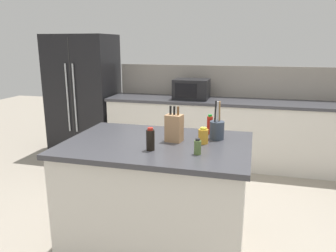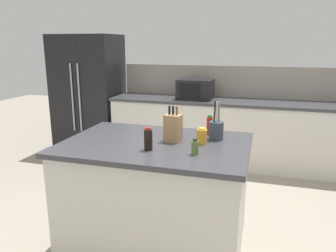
# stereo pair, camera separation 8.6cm
# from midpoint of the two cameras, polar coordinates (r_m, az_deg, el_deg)

# --- Properties ---
(ground_plane) EXTENTS (14.00, 14.00, 0.00)m
(ground_plane) POSITION_cam_midpoint_polar(r_m,az_deg,el_deg) (3.05, -1.12, -19.95)
(ground_plane) COLOR gray
(back_counter_run) EXTENTS (3.31, 0.66, 0.94)m
(back_counter_run) POSITION_cam_midpoint_polar(r_m,az_deg,el_deg) (4.80, 10.28, -1.09)
(back_counter_run) COLOR beige
(back_counter_run) RESTS_ON ground_plane
(wall_backsplash) EXTENTS (3.27, 0.03, 0.46)m
(wall_backsplash) POSITION_cam_midpoint_polar(r_m,az_deg,el_deg) (4.98, 11.05, 7.62)
(wall_backsplash) COLOR gray
(wall_backsplash) RESTS_ON back_counter_run
(kitchen_island) EXTENTS (1.49, 1.04, 0.94)m
(kitchen_island) POSITION_cam_midpoint_polar(r_m,az_deg,el_deg) (2.82, -1.17, -11.97)
(kitchen_island) COLOR beige
(kitchen_island) RESTS_ON ground_plane
(refrigerator) EXTENTS (1.00, 0.75, 1.85)m
(refrigerator) POSITION_cam_midpoint_polar(r_m,az_deg,el_deg) (5.42, -13.19, 5.43)
(refrigerator) COLOR black
(refrigerator) RESTS_ON ground_plane
(microwave) EXTENTS (0.49, 0.39, 0.28)m
(microwave) POSITION_cam_midpoint_polar(r_m,az_deg,el_deg) (4.74, 5.31, 6.42)
(microwave) COLOR black
(microwave) RESTS_ON back_counter_run
(knife_block) EXTENTS (0.14, 0.12, 0.29)m
(knife_block) POSITION_cam_midpoint_polar(r_m,az_deg,el_deg) (2.64, 1.82, -0.31)
(knife_block) COLOR #A87C54
(knife_block) RESTS_ON kitchen_island
(utensil_crock) EXTENTS (0.12, 0.12, 0.32)m
(utensil_crock) POSITION_cam_midpoint_polar(r_m,az_deg,el_deg) (2.73, 9.29, -0.66)
(utensil_crock) COLOR #333D4C
(utensil_crock) RESTS_ON kitchen_island
(soy_sauce_bottle) EXTENTS (0.06, 0.06, 0.17)m
(soy_sauce_bottle) POSITION_cam_midpoint_polar(r_m,az_deg,el_deg) (2.43, -2.45, -2.36)
(soy_sauce_bottle) COLOR black
(soy_sauce_bottle) RESTS_ON kitchen_island
(hot_sauce_bottle) EXTENTS (0.05, 0.05, 0.17)m
(hot_sauce_bottle) POSITION_cam_midpoint_polar(r_m,az_deg,el_deg) (2.89, 8.11, 0.16)
(hot_sauce_bottle) COLOR red
(hot_sauce_bottle) RESTS_ON kitchen_island
(honey_jar) EXTENTS (0.08, 0.08, 0.13)m
(honey_jar) POSITION_cam_midpoint_polar(r_m,az_deg,el_deg) (2.60, 6.88, -1.79)
(honey_jar) COLOR gold
(honey_jar) RESTS_ON kitchen_island
(spice_jar_oregano) EXTENTS (0.05, 0.05, 0.12)m
(spice_jar_oregano) POSITION_cam_midpoint_polar(r_m,az_deg,el_deg) (2.35, 5.77, -3.71)
(spice_jar_oregano) COLOR #567038
(spice_jar_oregano) RESTS_ON kitchen_island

